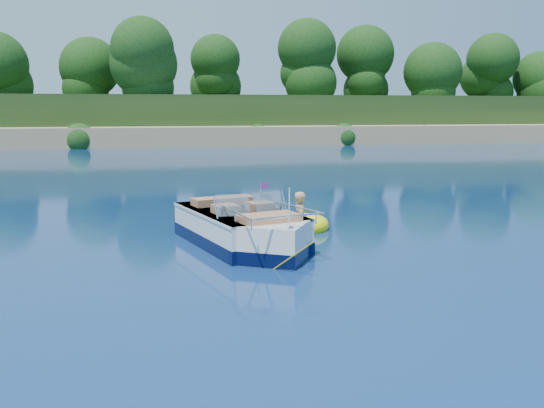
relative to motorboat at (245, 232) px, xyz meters
name	(u,v)px	position (x,y,z in m)	size (l,w,h in m)	color
ground	(189,258)	(-1.26, -0.74, -0.33)	(160.00, 160.00, 0.00)	#0A2048
shoreline	(149,124)	(-1.26, 63.03, 0.65)	(170.00, 59.00, 6.00)	tan
treeline	(151,76)	(-1.22, 40.27, 5.22)	(150.00, 7.12, 8.19)	black
motorboat	(245,232)	(0.00, 0.00, 0.00)	(2.65, 5.01, 1.71)	white
tow_tube	(298,224)	(1.60, 1.69, -0.23)	(1.59, 1.59, 0.40)	#FFFB04
boy	(300,229)	(1.63, 1.59, -0.33)	(0.55, 0.36, 1.51)	tan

